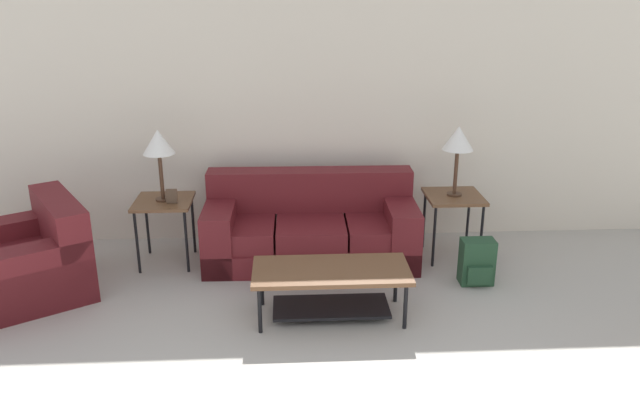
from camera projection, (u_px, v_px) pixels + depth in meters
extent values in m
cube|color=silver|center=(314.00, 113.00, 6.19)|extent=(8.81, 0.06, 2.60)
cube|color=maroon|center=(311.00, 250.00, 5.96)|extent=(1.99, 0.87, 0.22)
cube|color=maroon|center=(241.00, 231.00, 5.85)|extent=(0.65, 0.77, 0.20)
cube|color=maroon|center=(311.00, 230.00, 5.88)|extent=(0.65, 0.77, 0.20)
cube|color=maroon|center=(380.00, 229.00, 5.90)|extent=(0.65, 0.77, 0.20)
cube|color=maroon|center=(310.00, 190.00, 6.07)|extent=(1.98, 0.29, 0.40)
cube|color=maroon|center=(221.00, 234.00, 5.87)|extent=(0.29, 0.85, 0.58)
cube|color=maroon|center=(400.00, 231.00, 5.94)|extent=(0.29, 0.85, 0.58)
cube|color=maroon|center=(20.00, 273.00, 5.28)|extent=(1.40, 1.41, 0.40)
cube|color=maroon|center=(60.00, 220.00, 5.35)|extent=(0.76, 1.02, 0.40)
cube|color=maroon|center=(10.00, 249.00, 5.56)|extent=(0.99, 0.75, 0.56)
cube|color=maroon|center=(28.00, 281.00, 4.96)|extent=(0.99, 0.75, 0.56)
cube|color=brown|center=(331.00, 271.00, 4.87)|extent=(1.23, 0.56, 0.04)
cylinder|color=black|center=(260.00, 310.00, 4.70)|extent=(0.03, 0.03, 0.38)
cylinder|color=black|center=(405.00, 306.00, 4.76)|extent=(0.03, 0.03, 0.38)
cylinder|color=black|center=(262.00, 284.00, 5.11)|extent=(0.03, 0.03, 0.38)
cylinder|color=black|center=(396.00, 280.00, 5.17)|extent=(0.03, 0.03, 0.38)
cube|color=black|center=(331.00, 307.00, 4.97)|extent=(0.92, 0.39, 0.02)
cube|color=brown|center=(163.00, 202.00, 5.76)|extent=(0.52, 0.52, 0.03)
cylinder|color=black|center=(137.00, 243.00, 5.64)|extent=(0.03, 0.03, 0.60)
cylinder|color=black|center=(187.00, 242.00, 5.66)|extent=(0.03, 0.03, 0.60)
cylinder|color=black|center=(147.00, 225.00, 6.06)|extent=(0.03, 0.03, 0.60)
cylinder|color=black|center=(193.00, 224.00, 6.08)|extent=(0.03, 0.03, 0.60)
cube|color=brown|center=(454.00, 197.00, 5.90)|extent=(0.52, 0.52, 0.03)
cylinder|color=black|center=(434.00, 237.00, 5.78)|extent=(0.03, 0.03, 0.60)
cylinder|color=black|center=(481.00, 236.00, 5.80)|extent=(0.03, 0.03, 0.60)
cylinder|color=black|center=(424.00, 219.00, 6.20)|extent=(0.03, 0.03, 0.60)
cylinder|color=black|center=(468.00, 219.00, 6.22)|extent=(0.03, 0.03, 0.60)
cylinder|color=#472D1E|center=(163.00, 199.00, 5.75)|extent=(0.14, 0.14, 0.02)
cylinder|color=#472D1E|center=(161.00, 176.00, 5.68)|extent=(0.04, 0.04, 0.43)
cone|color=white|center=(158.00, 142.00, 5.57)|extent=(0.29, 0.29, 0.22)
cylinder|color=#472D1E|center=(454.00, 194.00, 5.89)|extent=(0.14, 0.14, 0.02)
cylinder|color=#472D1E|center=(456.00, 172.00, 5.81)|extent=(0.04, 0.04, 0.43)
cone|color=white|center=(458.00, 138.00, 5.71)|extent=(0.29, 0.29, 0.22)
cube|color=#23472D|center=(477.00, 261.00, 5.49)|extent=(0.29, 0.18, 0.41)
cube|color=#23472D|center=(480.00, 275.00, 5.41)|extent=(0.22, 0.05, 0.16)
cylinder|color=#23472D|center=(465.00, 255.00, 5.58)|extent=(0.02, 0.02, 0.31)
cylinder|color=#23472D|center=(482.00, 254.00, 5.58)|extent=(0.02, 0.02, 0.31)
cube|color=#4C3828|center=(172.00, 196.00, 5.66)|extent=(0.10, 0.04, 0.13)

